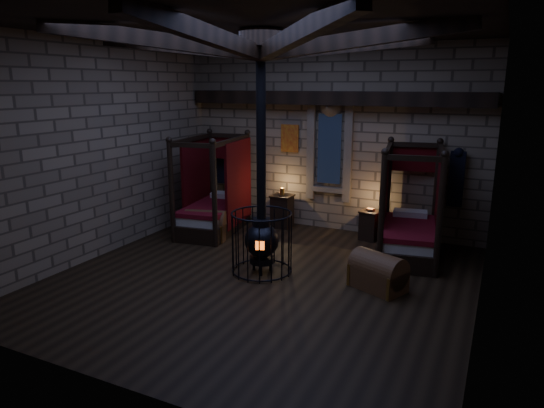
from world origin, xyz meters
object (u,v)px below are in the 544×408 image
at_px(stove, 262,238).
at_px(trunk_right, 378,273).
at_px(bed_left, 215,208).
at_px(trunk_left, 206,226).
at_px(bed_right, 409,229).

bearing_deg(stove, trunk_right, -16.11).
xyz_separation_m(bed_left, trunk_right, (4.26, -1.68, -0.25)).
bearing_deg(trunk_left, bed_left, 88.72).
distance_m(bed_left, stove, 2.86).
bearing_deg(stove, bed_left, 118.38).
xyz_separation_m(bed_left, trunk_left, (0.17, -0.65, -0.24)).
relative_size(trunk_left, stove, 0.26).
bearing_deg(trunk_right, bed_left, -177.58).
bearing_deg(bed_right, bed_left, 173.73).
relative_size(bed_right, trunk_left, 2.14).
bearing_deg(bed_left, stove, -48.49).
relative_size(bed_left, trunk_left, 2.14).
distance_m(trunk_left, stove, 2.36).
xyz_separation_m(trunk_left, trunk_right, (4.09, -1.03, -0.01)).
height_order(trunk_left, trunk_right, trunk_left).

